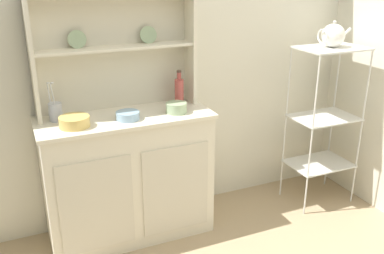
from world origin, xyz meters
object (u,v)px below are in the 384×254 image
bakers_rack (325,110)px  utensil_jar (55,111)px  bowl_mixing_large (74,122)px  jam_bottle (179,91)px  hutch_cabinet (128,175)px  porcelain_teapot (333,35)px  hutch_shelf_unit (114,43)px

bakers_rack → utensil_jar: 1.89m
bowl_mixing_large → jam_bottle: size_ratio=0.76×
hutch_cabinet → porcelain_teapot: 1.69m
jam_bottle → hutch_cabinet: bearing=-167.9°
hutch_cabinet → hutch_shelf_unit: (-0.00, 0.16, 0.84)m
jam_bottle → bowl_mixing_large: bearing=-167.5°
porcelain_teapot → bowl_mixing_large: bearing=178.3°
bakers_rack → porcelain_teapot: 0.54m
hutch_shelf_unit → jam_bottle: 0.53m
jam_bottle → porcelain_teapot: (1.06, -0.21, 0.33)m
bakers_rack → bowl_mixing_large: size_ratio=6.78×
hutch_cabinet → bowl_mixing_large: size_ratio=6.16×
jam_bottle → utensil_jar: size_ratio=0.94×
bowl_mixing_large → jam_bottle: bearing=12.5°
bowl_mixing_large → porcelain_teapot: bearing=-1.7°
hutch_shelf_unit → bakers_rack: bearing=-11.2°
hutch_shelf_unit → utensil_jar: hutch_shelf_unit is taller
bakers_rack → bowl_mixing_large: bakers_rack is taller
bakers_rack → porcelain_teapot: porcelain_teapot is taller
hutch_shelf_unit → utensil_jar: 0.55m
bowl_mixing_large → hutch_cabinet: bearing=13.0°
bakers_rack → hutch_cabinet: bearing=175.0°
hutch_cabinet → utensil_jar: (-0.40, 0.08, 0.47)m
hutch_cabinet → bowl_mixing_large: bearing=-167.0°
jam_bottle → utensil_jar: bearing=-179.4°
hutch_shelf_unit → porcelain_teapot: 1.50m
bakers_rack → bowl_mixing_large: 1.79m
hutch_shelf_unit → utensil_jar: bearing=-167.8°
hutch_shelf_unit → bakers_rack: hutch_shelf_unit is taller
hutch_cabinet → utensil_jar: bearing=169.1°
porcelain_teapot → bakers_rack: bearing=0.0°
hutch_cabinet → bakers_rack: (1.47, -0.13, 0.30)m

